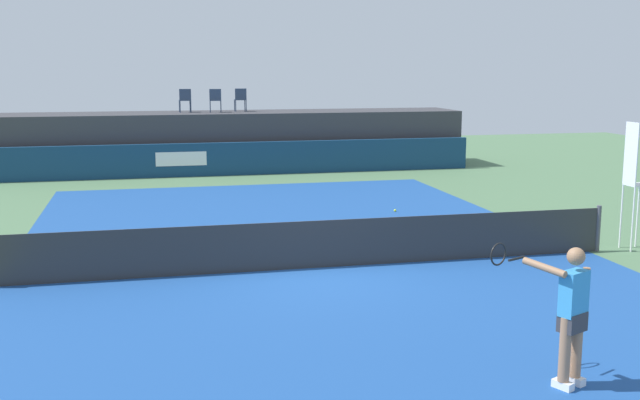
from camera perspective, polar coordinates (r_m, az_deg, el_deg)
name	(u,v)px	position (r m, az deg, el deg)	size (l,w,h in m)	color
ground_plane	(288,236)	(18.03, -2.41, -2.67)	(48.00, 48.00, 0.00)	#4C704C
court_inner	(316,268)	(15.17, -0.33, -5.06)	(12.00, 22.00, 0.00)	#1C478C
sponsor_wall	(235,159)	(28.19, -6.34, 3.07)	(18.00, 0.22, 1.20)	navy
spectator_platform	(229,141)	(29.91, -6.75, 4.41)	(18.00, 2.80, 2.20)	#38383D
spectator_chair_far_left	(185,99)	(29.76, -10.00, 7.38)	(0.45, 0.45, 0.89)	#2D3D56
spectator_chair_left	(215,99)	(29.58, -7.78, 7.43)	(0.48, 0.48, 0.89)	#2D3D56
spectator_chair_center	(240,99)	(30.05, -5.94, 7.50)	(0.44, 0.44, 0.89)	#2D3D56
umpire_chair	(634,177)	(17.70, 22.28, 1.58)	(0.45, 0.45, 2.76)	white
tennis_net	(316,244)	(15.06, -0.33, -3.32)	(12.40, 0.02, 0.95)	#2D2D2D
net_post_far	(598,229)	(17.45, 19.97, -2.00)	(0.10, 0.10, 1.00)	#4C4C51
tennis_player	(570,312)	(9.95, 18.11, -7.89)	(1.03, 1.06, 1.77)	white
tennis_ball	(395,210)	(21.05, 5.60, -0.78)	(0.07, 0.07, 0.07)	#D8EA33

